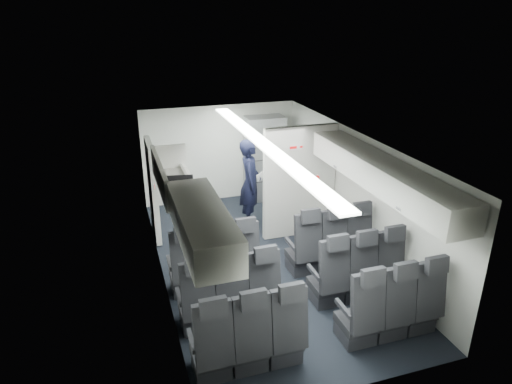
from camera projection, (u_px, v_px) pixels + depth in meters
cabin_shell at (263, 202)px, 7.47m from camera, size 3.41×6.01×2.16m
seat_row_front at (274, 256)px, 7.27m from camera, size 3.33×0.56×1.24m
seat_row_mid at (296, 287)px, 6.48m from camera, size 3.33×0.56×1.24m
seat_row_rear at (323, 326)px, 5.68m from camera, size 3.33×0.56×1.24m
overhead_bin_left_rear at (202, 225)px, 5.03m from camera, size 0.53×1.80×0.40m
overhead_bin_left_front_open at (175, 182)px, 6.61m from camera, size 0.64×1.70×0.72m
overhead_bin_right_rear at (418, 195)px, 5.83m from camera, size 0.53×1.80×0.40m
overhead_bin_right_front at (351, 156)px, 7.37m from camera, size 0.53×1.70×0.40m
bulkhead_partition at (299, 182)px, 8.47m from camera, size 1.40×0.15×2.13m
galley_unit at (265, 158)px, 10.21m from camera, size 0.85×0.52×1.90m
boarding_door at (153, 190)px, 8.44m from camera, size 0.12×1.27×1.86m
flight_attendant at (250, 183)px, 8.93m from camera, size 0.60×0.75×1.78m
carry_on_bag at (179, 187)px, 6.26m from camera, size 0.44×0.34×0.24m
papers at (260, 176)px, 8.89m from camera, size 0.18×0.11×0.14m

